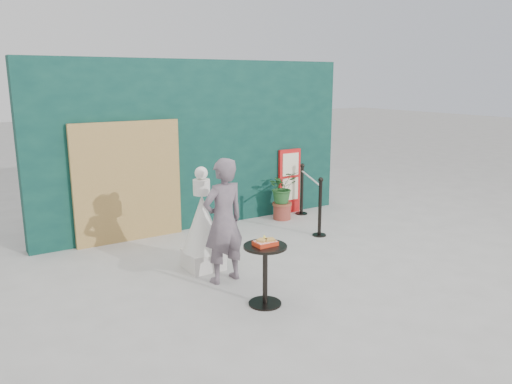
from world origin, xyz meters
TOP-DOWN VIEW (x-y plane):
  - ground at (0.00, 0.00)m, footprint 60.00×60.00m
  - back_wall at (0.00, 3.15)m, footprint 6.00×0.30m
  - bamboo_fence at (-1.40, 2.94)m, footprint 1.80×0.08m
  - woman at (-0.90, 0.57)m, footprint 0.66×0.47m
  - menu_board at (1.90, 2.95)m, footprint 0.50×0.07m
  - statue at (-0.94, 1.13)m, footprint 0.58×0.58m
  - cafe_table at (-0.83, -0.33)m, footprint 0.52×0.52m
  - food_basket at (-0.83, -0.33)m, footprint 0.26×0.19m
  - planter at (1.50, 2.64)m, footprint 0.55×0.48m
  - stanchion_barrier at (1.75, 2.09)m, footprint 0.84×1.54m

SIDE VIEW (x-z plane):
  - ground at x=0.00m, z-range 0.00..0.00m
  - stanchion_barrier at x=1.75m, z-range -0.02..1.01m
  - cafe_table at x=-0.83m, z-range 0.12..0.87m
  - planter at x=1.50m, z-range 0.08..1.02m
  - statue at x=-0.94m, z-range -0.14..1.35m
  - menu_board at x=1.90m, z-range 0.00..1.30m
  - food_basket at x=-0.83m, z-range 0.73..0.84m
  - woman at x=-0.90m, z-range 0.00..1.68m
  - bamboo_fence at x=-1.40m, z-range 0.00..2.00m
  - back_wall at x=0.00m, z-range 0.00..3.00m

